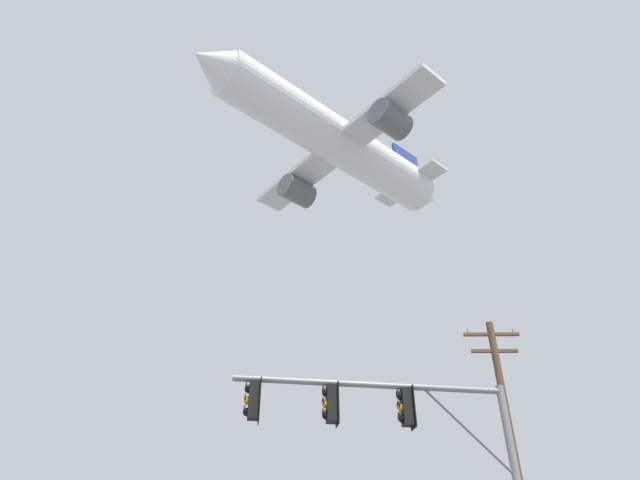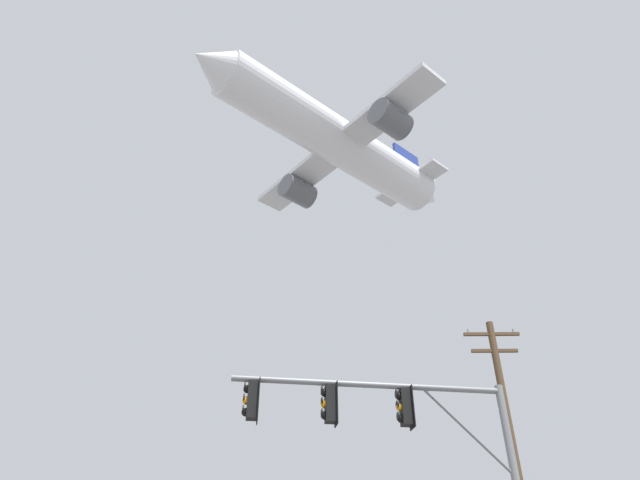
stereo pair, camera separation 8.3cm
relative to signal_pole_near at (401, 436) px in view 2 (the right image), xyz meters
name	(u,v)px [view 2 (the right image)]	position (x,y,z in m)	size (l,w,h in m)	color
signal_pole_near	(401,436)	(0.00, 0.00, 0.00)	(6.96, 1.33, 6.30)	slate
utility_pole	(515,458)	(4.75, 6.49, 0.87)	(2.20, 0.28, 10.93)	brown
airplane	(334,141)	(-1.09, 18.44, 27.80)	(21.32, 19.30, 6.99)	white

